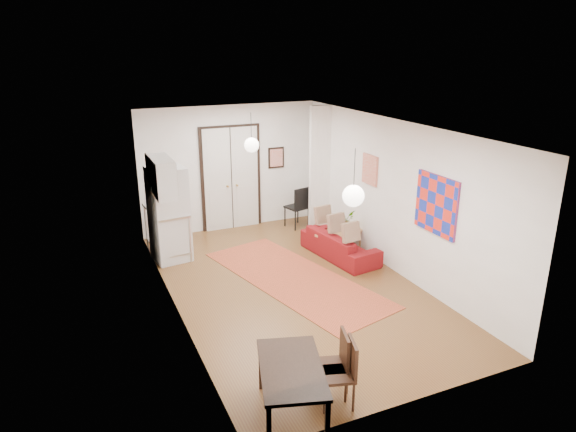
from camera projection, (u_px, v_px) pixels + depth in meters
name	position (u px, v px, depth m)	size (l,w,h in m)	color
floor	(292.00, 286.00, 9.36)	(7.00, 7.00, 0.00)	brown
ceiling	(292.00, 127.00, 8.43)	(4.20, 7.00, 0.02)	silver
wall_back	(230.00, 168.00, 11.93)	(4.20, 0.02, 2.90)	white
wall_front	(418.00, 297.00, 5.86)	(4.20, 0.02, 2.90)	white
wall_left	(171.00, 227.00, 8.09)	(0.02, 7.00, 2.90)	white
wall_right	(393.00, 197.00, 9.70)	(0.02, 7.00, 2.90)	white
double_doors	(231.00, 179.00, 11.97)	(1.44, 0.06, 2.50)	silver
stub_partition	(320.00, 169.00, 11.82)	(0.50, 0.10, 2.90)	white
wall_cabinet	(162.00, 177.00, 9.31)	(0.35, 1.00, 0.70)	silver
painting_popart	(436.00, 205.00, 8.55)	(0.05, 1.00, 1.00)	red
painting_abstract	(370.00, 170.00, 10.27)	(0.05, 0.50, 0.60)	beige
poster_back	(276.00, 158.00, 12.30)	(0.40, 0.03, 0.50)	red
print_left	(149.00, 169.00, 9.67)	(0.03, 0.44, 0.54)	#9E6442
pendant_back	(252.00, 145.00, 10.37)	(0.30, 0.30, 0.80)	white
pendant_front	(353.00, 196.00, 6.91)	(0.30, 0.30, 0.80)	white
kilim_rug	(295.00, 278.00, 9.64)	(1.53, 4.07, 0.01)	#C24830
sofa	(340.00, 244.00, 10.56)	(1.86, 0.73, 0.54)	maroon
coffee_table	(340.00, 234.00, 10.80)	(1.16, 0.94, 0.45)	tan
potted_plant	(345.00, 221.00, 10.75)	(0.34, 0.40, 0.44)	#325928
kitchen_counter	(167.00, 225.00, 10.56)	(0.76, 1.35, 0.99)	silver
bowl	(168.00, 212.00, 10.18)	(0.23, 0.23, 0.06)	silver
soap_bottle	(163.00, 201.00, 10.64)	(0.09, 0.09, 0.21)	teal
fridge	(169.00, 215.00, 10.22)	(0.68, 0.68, 1.93)	silver
dining_table	(291.00, 373.00, 5.88)	(1.05, 1.40, 0.69)	black
dining_chair_near	(326.00, 357.00, 6.38)	(0.51, 0.63, 0.86)	#342010
dining_chair_far	(333.00, 365.00, 6.22)	(0.51, 0.63, 0.86)	#342010
black_side_chair	(295.00, 202.00, 12.29)	(0.56, 0.56, 1.01)	black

